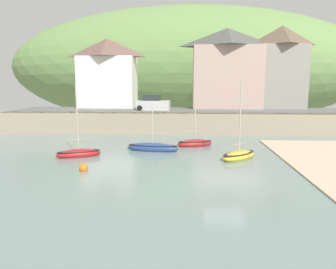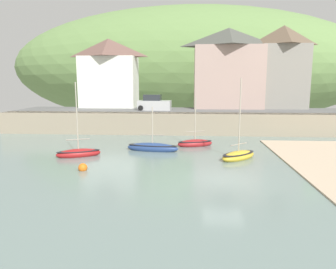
# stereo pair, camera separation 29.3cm
# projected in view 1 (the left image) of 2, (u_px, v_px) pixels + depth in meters

# --- Properties ---
(ground) EXTENTS (48.00, 41.00, 0.61)m
(ground) POSITION_uv_depth(u_px,v_px,m) (304.00, 263.00, 10.31)
(ground) COLOR slate
(quay_seawall) EXTENTS (48.00, 9.40, 2.40)m
(quay_seawall) POSITION_uv_depth(u_px,v_px,m) (207.00, 122.00, 36.84)
(quay_seawall) COLOR gray
(quay_seawall) RESTS_ON ground
(hillside_backdrop) EXTENTS (80.00, 44.00, 25.83)m
(hillside_backdrop) POSITION_uv_depth(u_px,v_px,m) (189.00, 68.00, 72.81)
(hillside_backdrop) COLOR #678B4C
(hillside_backdrop) RESTS_ON ground
(waterfront_building_left) EXTENTS (7.83, 5.05, 9.34)m
(waterfront_building_left) POSITION_uv_depth(u_px,v_px,m) (108.00, 73.00, 44.24)
(waterfront_building_left) COLOR white
(waterfront_building_left) RESTS_ON ground
(waterfront_building_centre) EXTENTS (9.29, 6.13, 10.58)m
(waterfront_building_centre) POSITION_uv_depth(u_px,v_px,m) (227.00, 68.00, 43.20)
(waterfront_building_centre) COLOR tan
(waterfront_building_centre) RESTS_ON ground
(waterfront_building_right) EXTENTS (6.34, 5.10, 10.82)m
(waterfront_building_right) POSITION_uv_depth(u_px,v_px,m) (281.00, 67.00, 42.76)
(waterfront_building_right) COLOR gray
(waterfront_building_right) RESTS_ON ground
(sailboat_nearest_shore) EXTENTS (3.67, 2.48, 6.09)m
(sailboat_nearest_shore) POSITION_uv_depth(u_px,v_px,m) (79.00, 153.00, 25.64)
(sailboat_nearest_shore) COLOR #A51C1E
(sailboat_nearest_shore) RESTS_ON ground
(sailboat_blue_trim) EXTENTS (3.59, 2.25, 4.73)m
(sailboat_blue_trim) POSITION_uv_depth(u_px,v_px,m) (195.00, 143.00, 29.90)
(sailboat_blue_trim) COLOR maroon
(sailboat_blue_trim) RESTS_ON ground
(sailboat_far_left) EXTENTS (3.46, 3.38, 6.42)m
(sailboat_far_left) POSITION_uv_depth(u_px,v_px,m) (239.00, 155.00, 24.88)
(sailboat_far_left) COLOR gold
(sailboat_far_left) RESTS_ON ground
(motorboat_with_cabin) EXTENTS (4.66, 1.81, 4.04)m
(motorboat_with_cabin) POSITION_uv_depth(u_px,v_px,m) (153.00, 148.00, 27.76)
(motorboat_with_cabin) COLOR navy
(motorboat_with_cabin) RESTS_ON ground
(parked_car_near_slipway) EXTENTS (4.21, 1.99, 1.95)m
(parked_car_near_slipway) POSITION_uv_depth(u_px,v_px,m) (153.00, 104.00, 40.07)
(parked_car_near_slipway) COLOR #B6B9BA
(parked_car_near_slipway) RESTS_ON ground
(mooring_buoy) EXTENTS (0.62, 0.62, 0.62)m
(mooring_buoy) POSITION_uv_depth(u_px,v_px,m) (84.00, 168.00, 21.59)
(mooring_buoy) COLOR orange
(mooring_buoy) RESTS_ON ground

